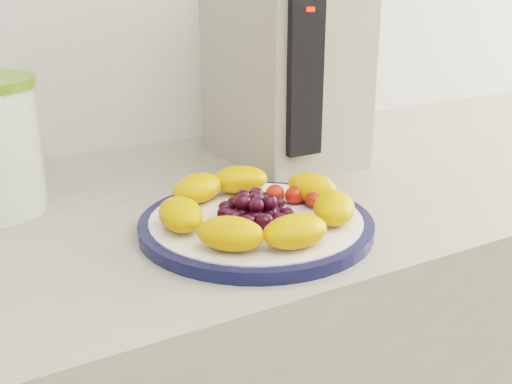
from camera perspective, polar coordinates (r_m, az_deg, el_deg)
plate_rim at (r=0.77m, az=0.00°, el=-2.96°), size 0.28×0.28×0.01m
plate_face at (r=0.77m, az=0.00°, el=-2.89°), size 0.26×0.26×0.02m
appliance_body at (r=1.04m, az=2.46°, el=11.36°), size 0.18×0.25×0.31m
appliance_panel at (r=0.91m, az=4.35°, el=10.36°), size 0.05×0.02×0.23m
appliance_led at (r=0.89m, az=4.86°, el=15.88°), size 0.01×0.01×0.01m
fruit_plate at (r=0.77m, az=0.17°, el=-1.11°), size 0.24×0.24×0.04m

